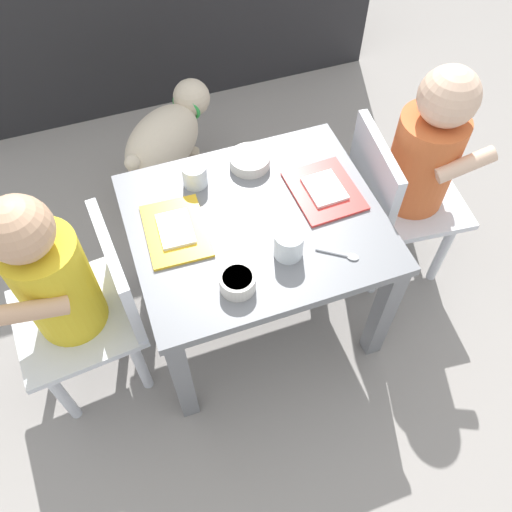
{
  "coord_description": "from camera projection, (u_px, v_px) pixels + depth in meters",
  "views": [
    {
      "loc": [
        -0.27,
        -0.75,
        1.4
      ],
      "look_at": [
        0.0,
        0.0,
        0.28
      ],
      "focal_mm": 37.35,
      "sensor_mm": 36.0,
      "label": 1
    }
  ],
  "objects": [
    {
      "name": "food_tray_left",
      "position": [
        176.0,
        230.0,
        1.23
      ],
      "size": [
        0.15,
        0.2,
        0.02
      ],
      "color": "gold",
      "rests_on": "dining_table"
    },
    {
      "name": "seated_child_left",
      "position": [
        61.0,
        283.0,
        1.15
      ],
      "size": [
        0.3,
        0.3,
        0.7
      ],
      "color": "silver",
      "rests_on": "ground"
    },
    {
      "name": "veggie_bowl_near",
      "position": [
        238.0,
        282.0,
        1.13
      ],
      "size": [
        0.08,
        0.08,
        0.04
      ],
      "color": "silver",
      "rests_on": "dining_table"
    },
    {
      "name": "dining_table",
      "position": [
        256.0,
        239.0,
        1.32
      ],
      "size": [
        0.6,
        0.51,
        0.43
      ],
      "color": "slate",
      "rests_on": "ground"
    },
    {
      "name": "water_cup_right",
      "position": [
        289.0,
        245.0,
        1.18
      ],
      "size": [
        0.07,
        0.07,
        0.07
      ],
      "color": "white",
      "rests_on": "dining_table"
    },
    {
      "name": "ground_plane",
      "position": [
        256.0,
        309.0,
        1.61
      ],
      "size": [
        7.0,
        7.0,
        0.0
      ],
      "primitive_type": "plane",
      "color": "gray"
    },
    {
      "name": "seated_child_right",
      "position": [
        420.0,
        159.0,
        1.36
      ],
      "size": [
        0.31,
        0.31,
        0.7
      ],
      "color": "silver",
      "rests_on": "ground"
    },
    {
      "name": "dog",
      "position": [
        167.0,
        137.0,
        1.71
      ],
      "size": [
        0.37,
        0.36,
        0.34
      ],
      "color": "beige",
      "rests_on": "ground"
    },
    {
      "name": "food_tray_right",
      "position": [
        324.0,
        190.0,
        1.31
      ],
      "size": [
        0.16,
        0.19,
        0.02
      ],
      "color": "red",
      "rests_on": "dining_table"
    },
    {
      "name": "water_cup_left",
      "position": [
        195.0,
        176.0,
        1.31
      ],
      "size": [
        0.06,
        0.06,
        0.06
      ],
      "color": "white",
      "rests_on": "dining_table"
    },
    {
      "name": "spoon_by_left_tray",
      "position": [
        342.0,
        255.0,
        1.2
      ],
      "size": [
        0.09,
        0.07,
        0.01
      ],
      "color": "silver",
      "rests_on": "dining_table"
    },
    {
      "name": "veggie_bowl_far",
      "position": [
        250.0,
        160.0,
        1.35
      ],
      "size": [
        0.1,
        0.1,
        0.03
      ],
      "color": "silver",
      "rests_on": "dining_table"
    }
  ]
}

